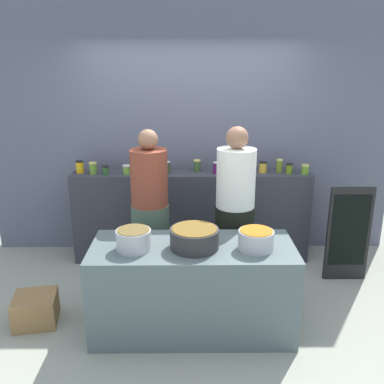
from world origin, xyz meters
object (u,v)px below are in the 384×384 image
Objects in this scene: cook_with_tongs at (150,220)px; cook_in_cap at (235,221)px; preserve_jar_7 at (216,168)px; cooking_pot_center at (194,238)px; preserve_jar_2 at (105,170)px; preserve_jar_9 at (233,167)px; preserve_jar_4 at (139,166)px; preserve_jar_10 at (263,167)px; preserve_jar_5 at (167,167)px; cooking_pot_left at (134,240)px; bread_crate at (36,309)px; preserve_jar_8 at (224,166)px; cooking_pot_right at (256,240)px; preserve_jar_12 at (289,168)px; preserve_jar_6 at (197,166)px; preserve_jar_3 at (126,170)px; preserve_jar_13 at (305,169)px; preserve_jar_1 at (93,168)px; preserve_jar_0 at (80,167)px; chalkboard_sign at (348,234)px; preserve_jar_11 at (279,166)px.

cook_with_tongs is 0.98× the size of cook_in_cap.
preserve_jar_7 is 0.33× the size of cooking_pot_center.
cook_with_tongs reaches higher than preserve_jar_2.
preserve_jar_7 is at bearing -155.55° from preserve_jar_9.
preserve_jar_4 is 1.26× the size of preserve_jar_9.
preserve_jar_10 is (0.53, 0.05, -0.00)m from preserve_jar_7.
cooking_pot_left is (-0.21, -1.45, -0.24)m from preserve_jar_5.
bread_crate is (-0.81, -1.34, -0.98)m from preserve_jar_4.
preserve_jar_7 is 0.08× the size of cook_with_tongs.
preserve_jar_8 is at bearing 5.68° from preserve_jar_2.
preserve_jar_8 is 0.45× the size of cooking_pot_right.
preserve_jar_12 is at bearing -0.90° from preserve_jar_5.
cooking_pot_right is (0.99, -0.00, -0.00)m from cooking_pot_left.
cooking_pot_center is 1.09× the size of bread_crate.
cooking_pot_left is at bearing -121.99° from preserve_jar_9.
preserve_jar_2 is 0.81× the size of preserve_jar_10.
preserve_jar_6 is 1.15× the size of preserve_jar_12.
cook_in_cap is (-0.68, -0.74, -0.34)m from preserve_jar_12.
preserve_jar_2 is 0.06× the size of cook_in_cap.
preserve_jar_4 reaches higher than preserve_jar_5.
cook_in_cap is at bearing -48.20° from preserve_jar_5.
preserve_jar_12 is at bearing 67.78° from cooking_pot_right.
preserve_jar_3 is 1.99m from preserve_jar_13.
preserve_jar_1 is 1.09× the size of preserve_jar_10.
bread_crate is at bearing -96.19° from preserve_jar_0.
preserve_jar_7 is 1.57m from chalkboard_sign.
preserve_jar_10 is 1.03× the size of preserve_jar_12.
preserve_jar_13 is 0.27× the size of cooking_pot_center.
preserve_jar_10 is 0.30× the size of cooking_pot_center.
preserve_jar_0 reaches higher than preserve_jar_9.
preserve_jar_5 reaches higher than preserve_jar_6.
preserve_jar_3 is 1.11m from preserve_jar_8.
preserve_jar_10 is at bearing 61.32° from cooking_pot_center.
preserve_jar_6 is (0.79, 0.12, 0.01)m from preserve_jar_3.
preserve_jar_9 is (0.10, -0.00, -0.01)m from preserve_jar_8.
preserve_jar_5 is 1.04× the size of preserve_jar_7.
preserve_jar_8 is (1.10, 0.13, 0.01)m from preserve_jar_3.
preserve_jar_13 reaches higher than cooking_pot_left.
preserve_jar_9 is at bearing 2.08° from preserve_jar_4.
preserve_jar_11 reaches higher than cooking_pot_center.
preserve_jar_6 is at bearing 70.42° from cooking_pot_left.
cook_with_tongs reaches higher than chalkboard_sign.
preserve_jar_3 reaches higher than bread_crate.
cooking_pot_right is (1.47, -1.40, -0.23)m from preserve_jar_2.
preserve_jar_10 is 0.19m from preserve_jar_11.
preserve_jar_4 is 2.38m from chalkboard_sign.
preserve_jar_6 is at bearing 159.00° from chalkboard_sign.
preserve_jar_2 is 2.70m from chalkboard_sign.
cooking_pot_left is (-0.75, -1.44, -0.24)m from preserve_jar_7.
cook_in_cap reaches higher than bread_crate.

